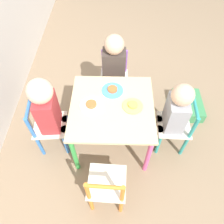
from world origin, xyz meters
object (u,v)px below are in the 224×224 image
Objects in this scene: chair_blue at (48,127)px; chair_orange at (107,187)px; child_front at (173,113)px; chair_purple at (114,78)px; kids_table at (112,112)px; child_right at (114,67)px; plate_front at (133,106)px; chair_teal at (176,126)px; plate_back at (91,105)px; storage_bin at (187,105)px; child_back at (49,110)px; plate_right at (112,90)px.

chair_orange is (-0.48, -0.50, 0.00)m from chair_blue.
child_front is at bearing -93.30° from chair_blue.
chair_purple is at bearing -137.86° from child_front.
kids_table is 1.19× the size of chair_blue.
plate_front is at bearing -71.67° from child_right.
chair_teal is 0.72m from plate_back.
plate_back is at bearing -108.16° from child_right.
chair_purple is 0.59m from plate_front.
child_front reaches higher than chair_orange.
kids_table is 1.76× the size of storage_bin.
plate_right is at bearing -72.32° from child_back.
chair_purple is 0.73× the size of child_front.
chair_teal is 0.74m from child_right.
chair_orange is at bearing -45.26° from chair_teal.
child_right is 4.50× the size of plate_right.
plate_right is 0.22m from plate_back.
chair_teal is 3.12× the size of plate_right.
storage_bin is at bearing 152.91° from chair_teal.
child_right is at bearing -134.44° from child_front.
child_right is at bearing -89.14° from chair_orange.
child_front reaches higher than chair_purple.
child_front is (0.51, -0.49, 0.18)m from chair_orange.
child_back reaches higher than kids_table.
plate_right is at bearing -90.43° from child_right.
kids_table is 0.17m from plate_back.
chair_purple is at bearing 90.00° from child_right.
child_front is 0.50m from plate_right.
chair_teal reaches higher than storage_bin.
child_front is 4.77× the size of plate_front.
plate_back is at bearing -106.19° from chair_purple.
child_front is 0.93m from child_back.
chair_blue is 0.61m from plate_right.
plate_right is (0.20, -0.52, 0.24)m from chair_blue.
chair_orange is 0.69m from child_back.
chair_orange is (-0.50, 0.55, 0.00)m from chair_teal.
chair_blue is 0.22m from child_back.
child_right is at bearing -90.00° from chair_purple.
child_front reaches higher than chair_teal.
child_back is at bearing -86.69° from chair_teal.
child_right is 4.37× the size of plate_back.
child_back reaches higher than chair_blue.
plate_back is (0.04, -0.31, 0.02)m from child_back.
chair_blue reaches higher than storage_bin.
child_right is at bearing -47.94° from child_back.
child_right is 0.31m from plate_right.
chair_blue is at bearing 94.88° from kids_table.
child_right is 0.99× the size of child_back.
chair_orange is (-0.52, 0.02, -0.16)m from kids_table.
plate_back is (0.02, 0.62, 0.06)m from child_front.
plate_right is at bearing -106.09° from chair_teal.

